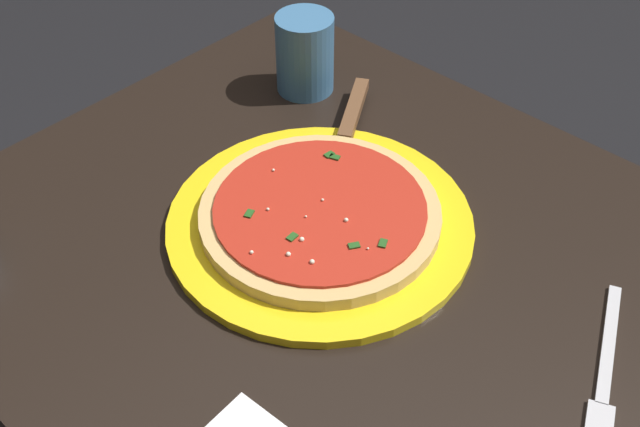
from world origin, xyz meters
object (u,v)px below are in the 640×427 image
serving_plate (320,223)px  cup_tall_drink (305,54)px  pizza (320,213)px  fork (606,366)px  pizza_server (348,129)px

serving_plate → cup_tall_drink: size_ratio=3.18×
serving_plate → pizza: 0.02m
pizza → cup_tall_drink: bearing=-43.0°
pizza → fork: pizza is taller
pizza → pizza_server: size_ratio=1.27×
cup_tall_drink → serving_plate: bearing=137.0°
fork → pizza_server: bearing=-13.6°
pizza_server → serving_plate: bearing=120.5°
pizza → fork: size_ratio=1.51×
fork → serving_plate: bearing=7.2°
pizza → pizza_server: bearing=-59.6°
pizza → cup_tall_drink: cup_tall_drink is taller
cup_tall_drink → fork: size_ratio=0.61×
pizza → fork: (-0.33, -0.04, -0.02)m
serving_plate → fork: size_ratio=1.93×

